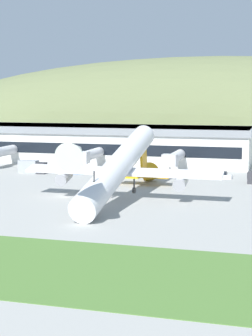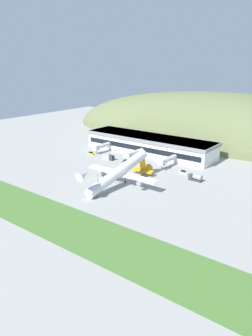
{
  "view_description": "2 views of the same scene",
  "coord_description": "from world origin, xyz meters",
  "px_view_note": "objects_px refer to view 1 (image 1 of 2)",
  "views": [
    {
      "loc": [
        39.7,
        -97.82,
        19.45
      ],
      "look_at": [
        12.29,
        -0.16,
        5.97
      ],
      "focal_mm": 60.0,
      "sensor_mm": 36.0,
      "label": 1
    },
    {
      "loc": [
        98.07,
        -108.35,
        53.43
      ],
      "look_at": [
        11.09,
        4.37,
        6.9
      ],
      "focal_mm": 35.0,
      "sensor_mm": 36.0,
      "label": 2
    }
  ],
  "objects_px": {
    "jetway_2": "(174,158)",
    "service_car_1": "(78,172)",
    "fuel_truck": "(32,167)",
    "service_car_3": "(222,176)",
    "terminal_building": "(104,142)",
    "jetway_1": "(89,155)",
    "jetway_0": "(0,152)",
    "cargo_airplane": "(120,167)",
    "service_car_0": "(130,175)"
  },
  "relations": [
    {
      "from": "terminal_building",
      "to": "service_car_3",
      "type": "relative_size",
      "value": 18.4
    },
    {
      "from": "jetway_1",
      "to": "jetway_2",
      "type": "xyz_separation_m",
      "value": [
        21.86,
        -0.16,
        0.0
      ]
    },
    {
      "from": "jetway_0",
      "to": "fuel_truck",
      "type": "height_order",
      "value": "jetway_0"
    },
    {
      "from": "service_car_1",
      "to": "service_car_3",
      "type": "relative_size",
      "value": 0.82
    },
    {
      "from": "service_car_0",
      "to": "service_car_1",
      "type": "xyz_separation_m",
      "value": [
        -14.0,
        2.9,
        -0.03
      ]
    },
    {
      "from": "jetway_0",
      "to": "service_car_3",
      "type": "relative_size",
      "value": 3.07
    },
    {
      "from": "jetway_0",
      "to": "cargo_airplane",
      "type": "bearing_deg",
      "value": -39.62
    },
    {
      "from": "jetway_1",
      "to": "cargo_airplane",
      "type": "relative_size",
      "value": 0.3
    },
    {
      "from": "fuel_truck",
      "to": "service_car_0",
      "type": "bearing_deg",
      "value": -2.55
    },
    {
      "from": "jetway_1",
      "to": "service_car_1",
      "type": "relative_size",
      "value": 4.11
    },
    {
      "from": "terminal_building",
      "to": "jetway_0",
      "type": "xyz_separation_m",
      "value": [
        -23.39,
        -17.82,
        -1.89
      ]
    },
    {
      "from": "cargo_airplane",
      "to": "terminal_building",
      "type": "bearing_deg",
      "value": 110.73
    },
    {
      "from": "service_car_3",
      "to": "fuel_truck",
      "type": "relative_size",
      "value": 0.64
    },
    {
      "from": "terminal_building",
      "to": "service_car_0",
      "type": "relative_size",
      "value": 20.04
    },
    {
      "from": "jetway_0",
      "to": "cargo_airplane",
      "type": "xyz_separation_m",
      "value": [
        43.88,
        -36.32,
        2.11
      ]
    },
    {
      "from": "jetway_1",
      "to": "service_car_3",
      "type": "bearing_deg",
      "value": -6.53
    },
    {
      "from": "service_car_3",
      "to": "jetway_2",
      "type": "bearing_deg",
      "value": 162.86
    },
    {
      "from": "cargo_airplane",
      "to": "service_car_1",
      "type": "distance_m",
      "value": 35.69
    },
    {
      "from": "jetway_0",
      "to": "service_car_0",
      "type": "bearing_deg",
      "value": -14.21
    },
    {
      "from": "jetway_0",
      "to": "jetway_1",
      "type": "distance_m",
      "value": 25.3
    },
    {
      "from": "jetway_0",
      "to": "service_car_1",
      "type": "bearing_deg",
      "value": -15.61
    },
    {
      "from": "jetway_0",
      "to": "service_car_1",
      "type": "xyz_separation_m",
      "value": [
        24.5,
        -6.85,
        -3.37
      ]
    },
    {
      "from": "service_car_0",
      "to": "terminal_building",
      "type": "bearing_deg",
      "value": 118.72
    },
    {
      "from": "jetway_2",
      "to": "cargo_airplane",
      "type": "distance_m",
      "value": 35.67
    },
    {
      "from": "service_car_1",
      "to": "fuel_truck",
      "type": "height_order",
      "value": "fuel_truck"
    },
    {
      "from": "cargo_airplane",
      "to": "service_car_0",
      "type": "bearing_deg",
      "value": 101.45
    },
    {
      "from": "jetway_0",
      "to": "service_car_1",
      "type": "distance_m",
      "value": 25.66
    },
    {
      "from": "jetway_1",
      "to": "service_car_1",
      "type": "distance_m",
      "value": 7.05
    },
    {
      "from": "jetway_0",
      "to": "jetway_1",
      "type": "relative_size",
      "value": 0.91
    },
    {
      "from": "fuel_truck",
      "to": "jetway_1",
      "type": "bearing_deg",
      "value": 33.47
    },
    {
      "from": "terminal_building",
      "to": "service_car_3",
      "type": "xyz_separation_m",
      "value": [
        35.81,
        -22.4,
        -5.2
      ]
    },
    {
      "from": "cargo_airplane",
      "to": "service_car_3",
      "type": "bearing_deg",
      "value": 64.24
    },
    {
      "from": "service_car_1",
      "to": "fuel_truck",
      "type": "bearing_deg",
      "value": -170.97
    },
    {
      "from": "service_car_1",
      "to": "fuel_truck",
      "type": "xyz_separation_m",
      "value": [
        -11.19,
        -1.78,
        0.92
      ]
    },
    {
      "from": "terminal_building",
      "to": "jetway_2",
      "type": "xyz_separation_m",
      "value": [
        23.76,
        -18.68,
        -1.89
      ]
    },
    {
      "from": "jetway_0",
      "to": "jetway_1",
      "type": "height_order",
      "value": "same"
    },
    {
      "from": "service_car_3",
      "to": "fuel_truck",
      "type": "height_order",
      "value": "fuel_truck"
    },
    {
      "from": "jetway_0",
      "to": "service_car_3",
      "type": "bearing_deg",
      "value": -4.43
    },
    {
      "from": "jetway_2",
      "to": "fuel_truck",
      "type": "height_order",
      "value": "jetway_2"
    },
    {
      "from": "jetway_2",
      "to": "fuel_truck",
      "type": "xyz_separation_m",
      "value": [
        -33.84,
        -7.76,
        -2.45
      ]
    },
    {
      "from": "jetway_2",
      "to": "service_car_1",
      "type": "bearing_deg",
      "value": -165.21
    },
    {
      "from": "jetway_2",
      "to": "service_car_3",
      "type": "distance_m",
      "value": 13.03
    },
    {
      "from": "jetway_1",
      "to": "jetway_2",
      "type": "relative_size",
      "value": 0.98
    },
    {
      "from": "terminal_building",
      "to": "service_car_3",
      "type": "distance_m",
      "value": 42.55
    },
    {
      "from": "jetway_2",
      "to": "service_car_3",
      "type": "bearing_deg",
      "value": -17.14
    },
    {
      "from": "jetway_2",
      "to": "service_car_0",
      "type": "xyz_separation_m",
      "value": [
        -8.65,
        -8.88,
        -3.34
      ]
    },
    {
      "from": "jetway_0",
      "to": "service_car_0",
      "type": "xyz_separation_m",
      "value": [
        38.49,
        -9.75,
        -3.34
      ]
    },
    {
      "from": "cargo_airplane",
      "to": "fuel_truck",
      "type": "height_order",
      "value": "cargo_airplane"
    },
    {
      "from": "jetway_2",
      "to": "service_car_3",
      "type": "relative_size",
      "value": 3.43
    },
    {
      "from": "jetway_1",
      "to": "fuel_truck",
      "type": "height_order",
      "value": "jetway_1"
    }
  ]
}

